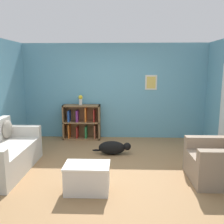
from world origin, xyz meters
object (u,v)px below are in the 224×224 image
at_px(recliner_chair, 223,161).
at_px(coffee_table, 87,177).
at_px(vase, 81,99).
at_px(couch, 2,154).
at_px(bookshelf, 82,122).
at_px(dog, 113,148).

xyz_separation_m(recliner_chair, coffee_table, (-2.31, -0.50, -0.11)).
xyz_separation_m(recliner_chair, vase, (-2.88, 2.48, 0.75)).
relative_size(couch, coffee_table, 2.49).
bearing_deg(vase, bookshelf, 52.08).
bearing_deg(recliner_chair, dog, 147.50).
height_order(couch, vase, vase).
bearing_deg(recliner_chair, coffee_table, -167.89).
xyz_separation_m(dog, vase, (-0.92, 1.23, 0.94)).
bearing_deg(dog, recliner_chair, -32.50).
distance_m(coffee_table, vase, 3.15).
height_order(couch, recliner_chair, recliner_chair).
distance_m(couch, vase, 2.64).
distance_m(couch, coffee_table, 1.85).
distance_m(dog, vase, 1.80).
bearing_deg(vase, coffee_table, -79.25).
bearing_deg(couch, bookshelf, 63.10).
relative_size(couch, vase, 6.59).
distance_m(recliner_chair, dog, 2.33).
xyz_separation_m(coffee_table, dog, (0.36, 1.74, -0.09)).
bearing_deg(dog, coffee_table, -101.58).
relative_size(couch, dog, 2.00).
height_order(coffee_table, vase, vase).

